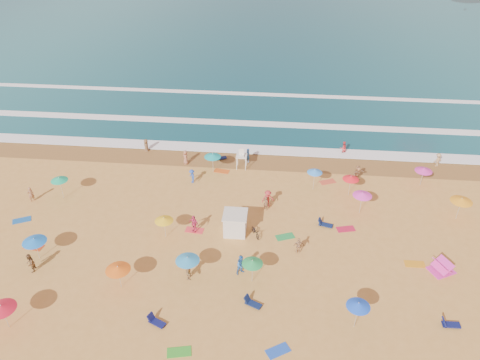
{
  "coord_description": "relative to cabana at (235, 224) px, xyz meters",
  "views": [
    {
      "loc": [
        3.96,
        -34.18,
        27.93
      ],
      "look_at": [
        0.14,
        6.0,
        1.5
      ],
      "focal_mm": 35.0,
      "sensor_mm": 36.0,
      "label": 1
    }
  ],
  "objects": [
    {
      "name": "ocean",
      "position": [
        -0.32,
        84.6,
        -1.0
      ],
      "size": [
        220.0,
        140.0,
        0.18
      ],
      "primitive_type": "cube",
      "color": "#0C4756",
      "rests_on": "ground"
    },
    {
      "name": "ground",
      "position": [
        -0.32,
        0.6,
        -1.0
      ],
      "size": [
        220.0,
        220.0,
        0.0
      ],
      "primitive_type": "plane",
      "color": "gold",
      "rests_on": "ground"
    },
    {
      "name": "loungers",
      "position": [
        6.9,
        -2.34,
        -0.83
      ],
      "size": [
        51.59,
        25.3,
        0.34
      ],
      "color": "navy",
      "rests_on": "ground"
    },
    {
      "name": "lifeguard_stand",
      "position": [
        -0.47,
        11.47,
        0.05
      ],
      "size": [
        1.2,
        1.2,
        2.1
      ],
      "primitive_type": null,
      "color": "white",
      "rests_on": "ground"
    },
    {
      "name": "surf_foam",
      "position": [
        -0.32,
        21.92,
        -0.9
      ],
      "size": [
        200.0,
        18.7,
        0.05
      ],
      "color": "white",
      "rests_on": "ground"
    },
    {
      "name": "beach_umbrellas",
      "position": [
        3.97,
        -0.09,
        1.14
      ],
      "size": [
        50.71,
        24.7,
        0.74
      ],
      "color": "orange",
      "rests_on": "ground"
    },
    {
      "name": "beachgoers",
      "position": [
        -1.12,
        4.13,
        -0.16
      ],
      "size": [
        47.98,
        23.64,
        2.13
      ],
      "color": "blue",
      "rests_on": "ground"
    },
    {
      "name": "towels",
      "position": [
        -0.34,
        -1.18,
        -0.98
      ],
      "size": [
        38.24,
        25.03,
        0.03
      ],
      "color": "#BD3B17",
      "rests_on": "ground"
    },
    {
      "name": "cabana_roof",
      "position": [
        0.0,
        0.0,
        1.06
      ],
      "size": [
        2.2,
        2.2,
        0.12
      ],
      "primitive_type": "cube",
      "color": "silver",
      "rests_on": "cabana"
    },
    {
      "name": "wet_sand",
      "position": [
        -0.32,
        13.1,
        -0.99
      ],
      "size": [
        220.0,
        220.0,
        0.0
      ],
      "primitive_type": "plane",
      "color": "olive",
      "rests_on": "ground"
    },
    {
      "name": "bicycle",
      "position": [
        1.9,
        -0.3,
        -0.55
      ],
      "size": [
        1.26,
        1.79,
        0.89
      ],
      "primitive_type": "imported",
      "rotation": [
        0.0,
        0.0,
        0.44
      ],
      "color": "black",
      "rests_on": "ground"
    },
    {
      "name": "cabana",
      "position": [
        0.0,
        0.0,
        0.0
      ],
      "size": [
        2.0,
        2.0,
        2.0
      ],
      "primitive_type": "cube",
      "color": "silver",
      "rests_on": "ground"
    }
  ]
}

